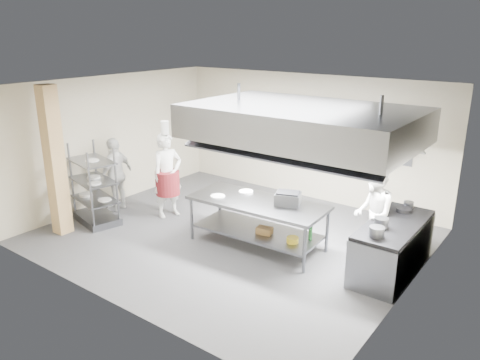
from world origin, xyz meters
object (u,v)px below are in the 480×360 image
Objects in this scene: chef_head at (168,175)px; cooking_range at (392,249)px; island at (257,223)px; pass_rack at (94,184)px; chef_plating at (116,174)px; griddle at (288,199)px; chef_line at (373,214)px; stockpot at (381,223)px.

cooking_range is at bearing -67.85° from chef_head.
island is 2.49m from chef_head.
chef_plating is (-0.20, 0.76, 0.00)m from pass_rack.
pass_rack is at bearing 156.38° from chef_head.
griddle is at bearing 15.57° from island.
pass_rack reaches higher than griddle.
stockpot is (0.35, -0.58, 0.12)m from chef_line.
cooking_range is 1.07× the size of chef_head.
chef_plating is at bearing 126.26° from chef_head.
chef_head reaches higher than island.
chef_line is (-0.48, 0.27, 0.44)m from cooking_range.
island is 2.37m from stockpot.
chef_head is (-4.87, -0.45, 0.52)m from cooking_range.
griddle is at bearing -178.54° from stockpot.
stockpot is (5.75, 1.33, 0.14)m from pass_rack.
chef_line reaches higher than chef_plating.
pass_rack is 3.74× the size of griddle.
pass_rack is 0.98× the size of chef_line.
chef_head is 1.29m from chef_plating.
chef_head is at bearing 175.32° from island.
chef_plating is at bearing -171.82° from cooking_range.
chef_line is at bearing 33.36° from pass_rack.
island is 1.55× the size of chef_plating.
chef_plating reaches higher than griddle.
pass_rack reaches higher than stockpot.
griddle is (-1.87, -0.35, 0.60)m from cooking_range.
chef_head reaches higher than chef_line.
chef_line is at bearing 90.56° from chef_plating.
chef_plating is at bearing -102.85° from chef_line.
chef_head reaches higher than cooking_range.
stockpot is (1.74, 0.04, -0.04)m from griddle.
cooking_range is 0.65m from stockpot.
chef_plating reaches higher than cooking_range.
pass_rack is (-3.46, -1.10, 0.39)m from island.
chef_head reaches higher than pass_rack.
chef_plating is (-5.60, -1.14, -0.01)m from chef_line.
stockpot is (5.95, 0.57, 0.13)m from chef_plating.
cooking_range is (5.88, 1.63, -0.42)m from pass_rack.
chef_head is 4.45m from chef_line.
chef_line is 1.53m from griddle.
island is 11.33× the size of stockpot.
island is at bearing -167.57° from cooking_range.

